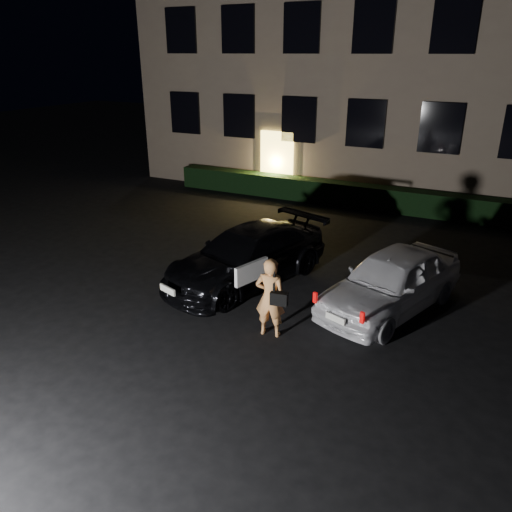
% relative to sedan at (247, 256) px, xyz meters
% --- Properties ---
extents(ground, '(80.00, 80.00, 0.00)m').
position_rel_sedan_xyz_m(ground, '(0.69, -2.80, -0.68)').
color(ground, black).
rests_on(ground, ground).
extents(building, '(20.00, 8.11, 12.00)m').
position_rel_sedan_xyz_m(building, '(0.69, 12.19, 5.32)').
color(building, '#756353').
rests_on(building, ground).
extents(hedge, '(15.00, 0.70, 0.85)m').
position_rel_sedan_xyz_m(hedge, '(0.69, 7.70, -0.26)').
color(hedge, black).
rests_on(hedge, ground).
extents(sedan, '(3.29, 5.07, 1.37)m').
position_rel_sedan_xyz_m(sedan, '(0.00, 0.00, 0.00)').
color(sedan, black).
rests_on(sedan, ground).
extents(hatch, '(2.93, 4.38, 1.38)m').
position_rel_sedan_xyz_m(hatch, '(3.57, 0.08, 0.01)').
color(hatch, white).
rests_on(hatch, ground).
extents(man, '(0.74, 0.50, 1.69)m').
position_rel_sedan_xyz_m(man, '(1.61, -2.11, 0.17)').
color(man, '#DA9151').
rests_on(man, ground).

